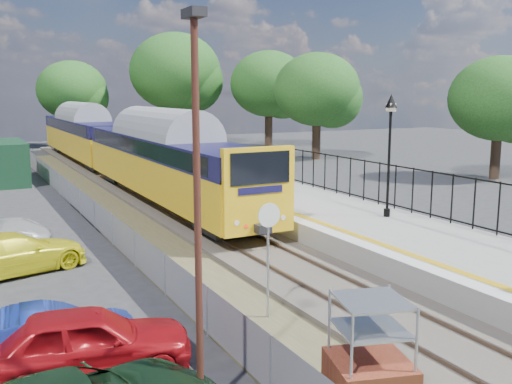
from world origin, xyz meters
TOP-DOWN VIEW (x-y plane):
  - ground at (0.00, 0.00)m, footprint 120.00×120.00m
  - track_bed at (-0.47, 9.67)m, footprint 5.90×80.00m
  - platform at (4.20, 8.00)m, footprint 5.00×70.00m
  - platform_edge at (2.14, 8.00)m, footprint 0.90×70.00m
  - victorian_lamp_north at (5.30, 6.00)m, footprint 0.44×0.44m
  - palisade_fence at (6.55, 2.24)m, footprint 0.12×26.00m
  - wire_fence at (-4.20, 12.00)m, footprint 0.06×52.00m
  - tree_line at (1.40, 42.00)m, footprint 56.80×43.80m
  - train at (0.00, 26.80)m, footprint 2.82×40.83m
  - brick_plinth at (-2.98, -3.30)m, footprint 1.63×1.63m
  - speed_sign at (-2.50, 1.19)m, footprint 0.59×0.10m
  - carpark_lamp at (-5.58, -1.98)m, footprint 0.25×0.50m
  - car_red at (-7.01, 0.41)m, footprint 4.29×2.28m
  - car_blue at (-7.60, 1.23)m, footprint 3.71×1.51m
  - car_yellow at (-7.70, 8.06)m, footprint 4.76×2.96m

SIDE VIEW (x-z plane):
  - ground at x=0.00m, z-range 0.00..0.00m
  - track_bed at x=-0.47m, z-range -0.05..0.24m
  - platform at x=4.20m, z-range 0.00..0.90m
  - car_blue at x=-7.60m, z-range 0.00..1.20m
  - wire_fence at x=-4.20m, z-range 0.00..1.20m
  - car_yellow at x=-7.70m, z-range 0.00..1.29m
  - car_red at x=-7.01m, z-range 0.00..1.39m
  - platform_edge at x=2.14m, z-range 0.90..0.91m
  - brick_plinth at x=-2.98m, z-range -0.04..2.08m
  - palisade_fence at x=6.55m, z-range 0.84..2.84m
  - speed_sign at x=-2.50m, z-range 0.55..3.49m
  - train at x=0.00m, z-range 0.59..4.09m
  - carpark_lamp at x=-5.58m, z-range 0.49..7.31m
  - victorian_lamp_north at x=5.30m, z-range 2.00..6.60m
  - tree_line at x=1.40m, z-range 0.67..12.55m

